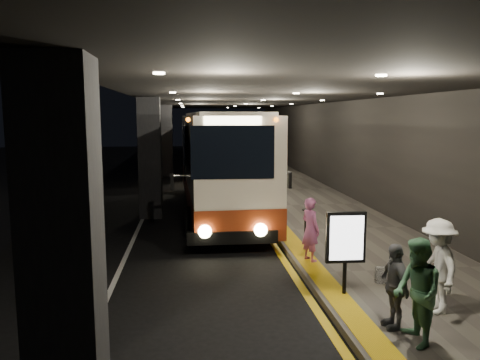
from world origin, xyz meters
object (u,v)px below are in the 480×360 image
coach_main (219,167)px  passenger_boarding (310,229)px  coach_second (206,145)px  passenger_waiting_grey (394,286)px  coach_third (202,137)px  info_sign (346,239)px  bag_polka (382,275)px  stanchion_post (305,230)px  passenger_waiting_green (417,292)px  passenger_waiting_white (438,266)px

coach_main → passenger_boarding: coach_main is taller
coach_main → coach_second: coach_main is taller
coach_second → passenger_waiting_grey: 25.42m
coach_third → info_sign: 34.61m
bag_polka → info_sign: info_sign is taller
info_sign → stanchion_post: 3.25m
coach_third → info_sign: (1.88, -34.56, -0.48)m
bag_polka → info_sign: (-1.02, -0.53, 0.97)m
coach_third → bag_polka: (2.91, -34.03, -1.45)m
coach_second → passenger_waiting_green: (2.36, -25.91, -0.74)m
coach_third → passenger_boarding: 32.39m
passenger_waiting_white → info_sign: 1.75m
passenger_waiting_white → coach_second: bearing=-167.1°
coach_main → bag_polka: size_ratio=34.46×
coach_second → passenger_waiting_green: bearing=-85.2°
passenger_waiting_white → passenger_boarding: bearing=-149.6°
info_sign → stanchion_post: info_sign is taller
passenger_waiting_white → passenger_waiting_grey: bearing=-58.5°
coach_second → passenger_boarding: bearing=-85.6°
passenger_waiting_white → bag_polka: (-0.37, 1.55, -0.70)m
coach_third → passenger_waiting_white: size_ratio=6.76×
passenger_waiting_white → info_sign: bearing=-121.0°
coach_third → coach_second: bearing=-88.0°
passenger_waiting_grey → stanchion_post: bearing=-178.1°
passenger_waiting_green → stanchion_post: passenger_waiting_green is taller
passenger_boarding → passenger_waiting_green: (0.56, -4.38, 0.06)m
passenger_boarding → passenger_waiting_green: passenger_waiting_green is taller
passenger_waiting_grey → stanchion_post: passenger_waiting_grey is taller
coach_second → passenger_boarding: (1.80, -21.53, -0.79)m
passenger_waiting_green → bag_polka: passenger_waiting_green is taller
coach_third → passenger_waiting_white: (3.28, -35.58, -0.75)m
coach_third → stanchion_post: bearing=-84.4°
passenger_waiting_green → bag_polka: bearing=170.7°
passenger_waiting_grey → bag_polka: passenger_waiting_grey is taller
coach_third → passenger_waiting_grey: size_ratio=8.03×
passenger_waiting_green → info_sign: (-0.43, 2.15, 0.29)m
passenger_waiting_grey → coach_third: bearing=-179.0°
coach_second → coach_main: bearing=-90.6°
passenger_boarding → bag_polka: size_ratio=4.56×
passenger_waiting_green → passenger_waiting_white: bearing=142.7°
coach_main → stanchion_post: 6.28m
coach_third → coach_main: bearing=-88.0°
bag_polka → stanchion_post: size_ratio=0.32×
passenger_waiting_white → stanchion_post: (-1.42, 4.22, -0.33)m
bag_polka → coach_main: bearing=109.4°
passenger_waiting_green → passenger_waiting_grey: 0.63m
passenger_boarding → passenger_waiting_white: passenger_waiting_white is taller
passenger_boarding → passenger_waiting_grey: 3.80m
bag_polka → info_sign: 1.51m
coach_third → bag_polka: size_ratio=33.73×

